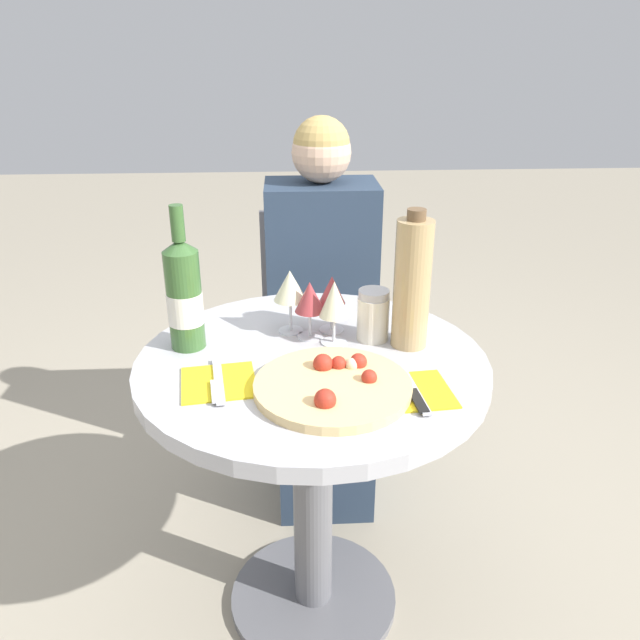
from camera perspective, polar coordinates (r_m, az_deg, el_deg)
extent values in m
plane|color=#9E937F|center=(1.84, -0.60, -24.18)|extent=(12.00, 12.00, 0.00)
cylinder|color=slate|center=(1.83, -0.61, -23.93)|extent=(0.44, 0.44, 0.02)
cylinder|color=slate|center=(1.59, -0.66, -15.50)|extent=(0.10, 0.10, 0.67)
cylinder|color=#B7B7BC|center=(1.39, -0.73, -4.15)|extent=(0.78, 0.78, 0.04)
cylinder|color=slate|center=(2.31, 0.11, -12.19)|extent=(0.35, 0.35, 0.01)
cylinder|color=slate|center=(2.19, 0.11, -7.70)|extent=(0.06, 0.06, 0.44)
cube|color=slate|center=(2.07, 0.12, -2.20)|extent=(0.39, 0.39, 0.03)
cube|color=slate|center=(2.16, -0.16, 4.98)|extent=(0.39, 0.02, 0.39)
cube|color=#28384C|center=(2.03, 0.41, -9.95)|extent=(0.29, 0.35, 0.47)
cube|color=#28384C|center=(1.97, 0.13, 5.00)|extent=(0.34, 0.23, 0.52)
sphere|color=#DBB293|center=(1.88, 0.14, 15.05)|extent=(0.18, 0.18, 0.18)
sphere|color=tan|center=(1.88, 0.14, 15.71)|extent=(0.17, 0.17, 0.17)
cylinder|color=#E5C17F|center=(1.25, 1.16, -6.12)|extent=(0.32, 0.32, 0.02)
sphere|color=#B22D1E|center=(1.30, 0.27, -4.01)|extent=(0.04, 0.04, 0.04)
sphere|color=beige|center=(1.30, 2.94, -4.07)|extent=(0.03, 0.03, 0.03)
sphere|color=#B22D1E|center=(1.30, 1.72, -4.00)|extent=(0.03, 0.03, 0.03)
sphere|color=#B22D1E|center=(1.31, 3.53, -3.83)|extent=(0.04, 0.04, 0.04)
sphere|color=#B22D1E|center=(1.17, 0.47, -7.31)|extent=(0.04, 0.04, 0.04)
sphere|color=#B22D1E|center=(1.25, 4.52, -5.24)|extent=(0.03, 0.03, 0.03)
cylinder|color=#38602D|center=(1.42, -12.27, 1.77)|extent=(0.08, 0.08, 0.23)
cone|color=#38602D|center=(1.38, -12.73, 6.67)|extent=(0.08, 0.08, 0.03)
cylinder|color=#38602D|center=(1.36, -12.92, 8.62)|extent=(0.03, 0.03, 0.08)
cylinder|color=silver|center=(1.42, -12.21, 1.10)|extent=(0.08, 0.08, 0.07)
cylinder|color=tan|center=(1.40, 8.42, 3.20)|extent=(0.08, 0.08, 0.29)
cylinder|color=brown|center=(1.35, 8.83, 9.50)|extent=(0.04, 0.04, 0.02)
cylinder|color=silver|center=(1.45, 4.86, 0.13)|extent=(0.07, 0.07, 0.10)
cylinder|color=#B2B2B7|center=(1.43, 4.95, 2.37)|extent=(0.07, 0.07, 0.02)
cylinder|color=silver|center=(1.48, -0.74, -1.50)|extent=(0.06, 0.06, 0.00)
cylinder|color=silver|center=(1.46, -0.75, -0.32)|extent=(0.01, 0.01, 0.06)
cone|color=#9E383D|center=(1.43, -0.77, 2.15)|extent=(0.07, 0.07, 0.07)
cylinder|color=silver|center=(1.51, 1.07, -0.88)|extent=(0.06, 0.06, 0.00)
cylinder|color=silver|center=(1.49, 1.08, 0.36)|extent=(0.01, 0.01, 0.07)
cone|color=#9E383D|center=(1.47, 1.10, 2.78)|extent=(0.06, 0.06, 0.07)
cylinder|color=silver|center=(1.51, -2.67, -0.97)|extent=(0.06, 0.06, 0.00)
cylinder|color=silver|center=(1.49, -2.70, 0.45)|extent=(0.01, 0.01, 0.08)
cone|color=beige|center=(1.46, -2.76, 3.19)|extent=(0.08, 0.08, 0.07)
cylinder|color=silver|center=(1.45, 1.26, -2.04)|extent=(0.06, 0.06, 0.00)
cylinder|color=silver|center=(1.43, 1.28, -0.82)|extent=(0.01, 0.01, 0.06)
cone|color=beige|center=(1.40, 1.31, 1.95)|extent=(0.07, 0.07, 0.08)
cube|color=yellow|center=(1.30, -9.25, -5.64)|extent=(0.17, 0.17, 0.00)
cube|color=silver|center=(1.30, -9.27, -5.46)|extent=(0.04, 0.19, 0.00)
cube|color=silver|center=(1.25, -9.47, -6.44)|extent=(0.03, 0.09, 0.00)
cube|color=yellow|center=(1.27, 8.50, -6.44)|extent=(0.16, 0.16, 0.00)
cube|color=silver|center=(1.26, 8.51, -6.27)|extent=(0.04, 0.19, 0.00)
cube|color=black|center=(1.22, 8.95, -7.29)|extent=(0.03, 0.09, 0.00)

